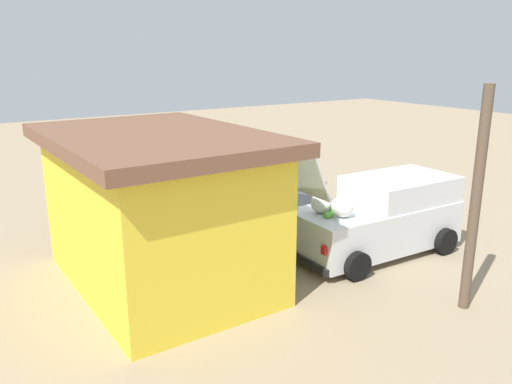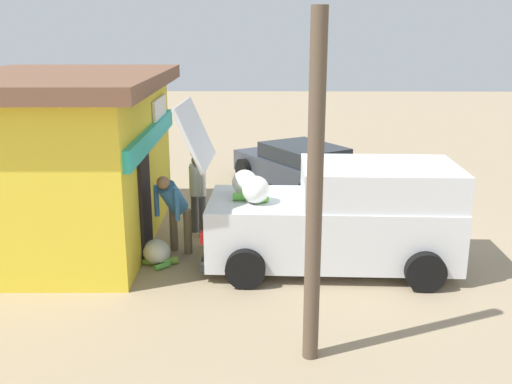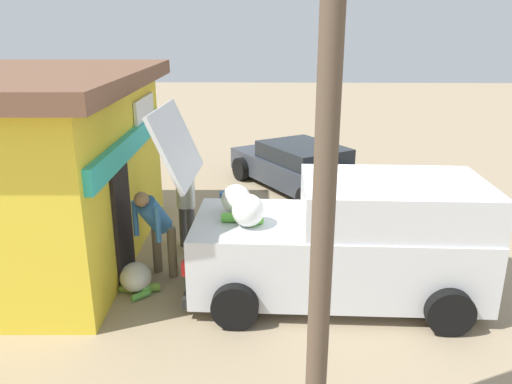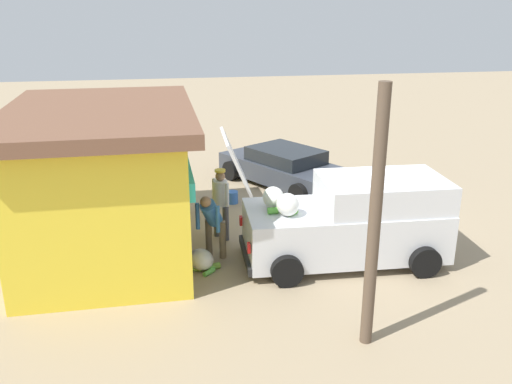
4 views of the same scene
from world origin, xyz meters
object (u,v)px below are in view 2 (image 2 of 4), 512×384
Objects in this scene: delivery_van at (340,216)px; vendor_standing at (198,188)px; unloaded_banana_pile at (157,253)px; storefront_bar at (64,157)px; paint_bucket at (232,195)px; parked_sedan at (303,167)px; customer_bending at (174,206)px.

vendor_standing is at bearing 58.78° from delivery_van.
unloaded_banana_pile is at bearing 88.61° from delivery_van.
vendor_standing is at bearing -84.19° from storefront_bar.
unloaded_banana_pile is (0.08, 3.28, -0.74)m from delivery_van.
vendor_standing is at bearing 166.87° from paint_bucket.
parked_sedan reaches higher than paint_bucket.
delivery_van is at bearing -176.89° from parked_sedan.
delivery_van is 3.03× the size of customer_bending.
delivery_van reaches higher than vendor_standing.
customer_bending is 0.90m from unloaded_banana_pile.
paint_bucket is (4.00, 2.14, -0.77)m from delivery_van.
storefront_bar is at bearing 75.46° from delivery_van.
delivery_van is 13.99× the size of paint_bucket.
vendor_standing is 1.09× the size of customer_bending.
delivery_van is at bearing -121.22° from vendor_standing.
parked_sedan is 6.07m from unloaded_banana_pile.
parked_sedan is at bearing -53.77° from paint_bucket.
storefront_bar is at bearing 128.67° from parked_sedan.
storefront_bar is 2.55m from customer_bending.
customer_bending is (-4.87, 2.71, 0.39)m from parked_sedan.
customer_bending is (-1.15, 0.31, -0.05)m from vendor_standing.
parked_sedan is 5.18× the size of unloaded_banana_pile.
vendor_standing reaches higher than customer_bending.
unloaded_banana_pile reaches higher than paint_bucket.
storefront_bar is at bearing 68.71° from customer_bending.
storefront_bar is 6.42× the size of unloaded_banana_pile.
paint_bucket is at bearing 126.23° from parked_sedan.
vendor_standing is 5.05× the size of paint_bucket.
delivery_van is at bearing -99.13° from customer_bending.
delivery_van is 5.27× the size of unloaded_banana_pile.
vendor_standing is (1.63, 2.69, 0.06)m from delivery_van.
customer_bending is 3.70m from paint_bucket.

